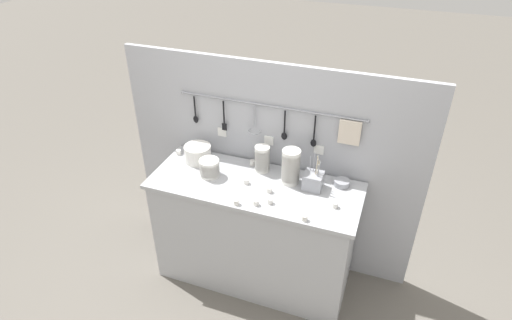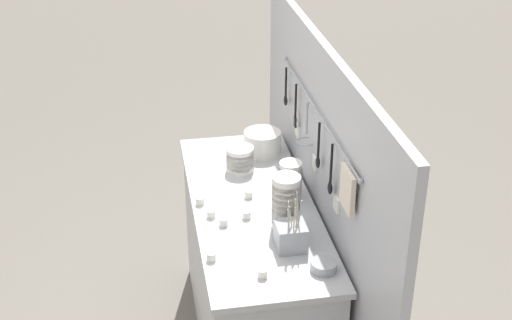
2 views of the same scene
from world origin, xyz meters
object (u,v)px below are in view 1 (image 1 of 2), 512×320
object	(u,v)px
cup_front_right	(252,163)
cup_edge_near	(236,202)
bowl_stack_back_corner	(262,159)
bowl_stack_nested_right	(291,167)
cup_centre	(269,190)
cup_by_caddy	(335,205)
plate_stack	(198,153)
bowl_stack_tall_left	(209,168)
steel_mixing_bowl	(342,183)
cup_edge_far	(179,152)
cup_front_left	(246,181)
cutlery_caddy	(313,181)
cup_mid_row	(256,203)
cup_beside_plates	(305,218)
cup_back_left	(270,201)

from	to	relation	value
cup_front_right	cup_edge_near	xyz separation A→B (m)	(0.07, -0.49, 0.00)
bowl_stack_back_corner	cup_front_right	xyz separation A→B (m)	(-0.09, 0.04, -0.08)
bowl_stack_back_corner	bowl_stack_nested_right	world-z (taller)	bowl_stack_nested_right
cup_edge_near	cup_centre	distance (m)	0.26
bowl_stack_back_corner	cup_by_caddy	distance (m)	0.66
plate_stack	bowl_stack_back_corner	bearing A→B (deg)	5.17
bowl_stack_tall_left	cup_edge_near	xyz separation A→B (m)	(0.31, -0.25, -0.05)
bowl_stack_nested_right	steel_mixing_bowl	bearing A→B (deg)	13.93
cup_edge_far	cup_front_left	bearing A→B (deg)	-15.97
plate_stack	cutlery_caddy	bearing A→B (deg)	-2.58
bowl_stack_back_corner	bowl_stack_nested_right	xyz separation A→B (m)	(0.24, -0.07, 0.03)
bowl_stack_nested_right	cup_mid_row	distance (m)	0.38
bowl_stack_back_corner	plate_stack	distance (m)	0.51
bowl_stack_back_corner	cutlery_caddy	size ratio (longest dim) A/B	0.73
plate_stack	cup_beside_plates	size ratio (longest dim) A/B	5.17
steel_mixing_bowl	cup_mid_row	bearing A→B (deg)	-139.73
cup_beside_plates	steel_mixing_bowl	bearing A→B (deg)	71.74
cup_centre	bowl_stack_nested_right	bearing A→B (deg)	58.36
bowl_stack_back_corner	cup_front_left	xyz separation A→B (m)	(-0.05, -0.20, -0.08)
bowl_stack_nested_right	cup_mid_row	xyz separation A→B (m)	(-0.14, -0.33, -0.11)
cup_back_left	cup_edge_far	size ratio (longest dim) A/B	1.00
bowl_stack_back_corner	cup_by_caddy	size ratio (longest dim) A/B	5.13
cup_front_right	cup_beside_plates	bearing A→B (deg)	-42.35
cup_front_right	plate_stack	bearing A→B (deg)	-167.73
plate_stack	cutlery_caddy	size ratio (longest dim) A/B	0.74
bowl_stack_nested_right	cup_edge_near	xyz separation A→B (m)	(-0.27, -0.37, -0.11)
cutlery_caddy	bowl_stack_nested_right	bearing A→B (deg)	175.56
bowl_stack_tall_left	cup_front_right	distance (m)	0.35
bowl_stack_tall_left	cup_edge_far	size ratio (longest dim) A/B	3.69
bowl_stack_tall_left	cup_front_right	size ratio (longest dim) A/B	3.69
cup_mid_row	cup_edge_far	bearing A→B (deg)	153.90
cutlery_caddy	cup_centre	world-z (taller)	cutlery_caddy
cup_edge_far	cup_mid_row	bearing A→B (deg)	-26.10
cup_back_left	cup_edge_near	size ratio (longest dim) A/B	1.00
bowl_stack_back_corner	plate_stack	bearing A→B (deg)	-174.83
bowl_stack_tall_left	cup_beside_plates	bearing A→B (deg)	-17.62
steel_mixing_bowl	cup_centre	xyz separation A→B (m)	(-0.46, -0.26, -0.00)
cup_back_left	cup_mid_row	bearing A→B (deg)	-149.31
bowl_stack_back_corner	plate_stack	world-z (taller)	bowl_stack_back_corner
cup_front_right	cup_edge_near	size ratio (longest dim) A/B	1.00
bowl_stack_nested_right	cup_front_right	world-z (taller)	bowl_stack_nested_right
steel_mixing_bowl	cutlery_caddy	distance (m)	0.22
bowl_stack_tall_left	cup_centre	size ratio (longest dim) A/B	3.69
bowl_stack_back_corner	cup_mid_row	bearing A→B (deg)	-76.15
cutlery_caddy	cup_front_left	world-z (taller)	cutlery_caddy
cup_mid_row	cup_front_right	distance (m)	0.49
cup_centre	cup_back_left	bearing A→B (deg)	-68.91
cup_centre	plate_stack	bearing A→B (deg)	163.23
bowl_stack_nested_right	cup_edge_near	world-z (taller)	bowl_stack_nested_right
cutlery_caddy	cup_front_left	size ratio (longest dim) A/B	7.03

